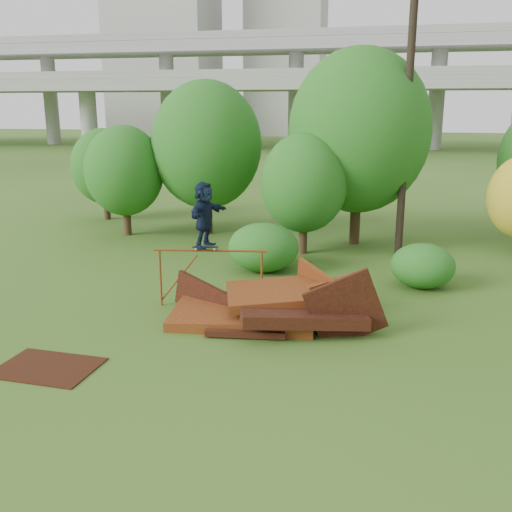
% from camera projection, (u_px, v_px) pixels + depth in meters
% --- Properties ---
extents(ground, '(240.00, 240.00, 0.00)m').
position_uv_depth(ground, '(272.00, 347.00, 13.07)').
color(ground, '#2D5116').
rests_on(ground, ground).
extents(scrap_pile, '(5.80, 3.40, 2.06)m').
position_uv_depth(scrap_pile, '(270.00, 309.00, 14.45)').
color(scrap_pile, '#4A220D').
rests_on(scrap_pile, ground).
extents(grind_rail, '(3.05, 0.53, 1.62)m').
position_uv_depth(grind_rail, '(211.00, 264.00, 15.43)').
color(grind_rail, brown).
rests_on(grind_rail, ground).
extents(skateboard, '(0.72, 0.29, 0.07)m').
position_uv_depth(skateboard, '(205.00, 247.00, 15.32)').
color(skateboard, black).
rests_on(skateboard, grind_rail).
extents(skater, '(0.88, 1.70, 1.76)m').
position_uv_depth(skater, '(204.00, 215.00, 15.09)').
color(skater, black).
rests_on(skater, skateboard).
extents(flat_plate, '(2.12, 1.56, 0.03)m').
position_uv_depth(flat_plate, '(48.00, 367.00, 12.00)').
color(flat_plate, black).
rests_on(flat_plate, ground).
extents(tree_0, '(3.29, 3.29, 4.64)m').
position_uv_depth(tree_0, '(124.00, 171.00, 23.85)').
color(tree_0, black).
rests_on(tree_0, ground).
extents(tree_1, '(4.64, 4.64, 6.46)m').
position_uv_depth(tree_1, '(206.00, 145.00, 23.89)').
color(tree_1, black).
rests_on(tree_1, ground).
extents(tree_2, '(3.17, 3.17, 4.47)m').
position_uv_depth(tree_2, '(304.00, 183.00, 20.80)').
color(tree_2, black).
rests_on(tree_2, ground).
extents(tree_3, '(5.46, 5.46, 7.57)m').
position_uv_depth(tree_3, '(359.00, 131.00, 21.87)').
color(tree_3, black).
rests_on(tree_3, ground).
extents(tree_6, '(3.13, 3.13, 4.38)m').
position_uv_depth(tree_6, '(104.00, 166.00, 27.32)').
color(tree_6, black).
rests_on(tree_6, ground).
extents(shrub_left, '(2.36, 2.18, 1.63)m').
position_uv_depth(shrub_left, '(263.00, 247.00, 18.92)').
color(shrub_left, '#175516').
rests_on(shrub_left, ground).
extents(shrub_right, '(1.92, 1.76, 1.36)m').
position_uv_depth(shrub_right, '(423.00, 266.00, 17.22)').
color(shrub_right, '#175516').
rests_on(shrub_right, ground).
extents(utility_pole, '(1.40, 0.28, 9.72)m').
position_uv_depth(utility_pole, '(407.00, 119.00, 20.19)').
color(utility_pole, black).
rests_on(utility_pole, ground).
extents(freeway_overpass, '(160.00, 15.00, 13.70)m').
position_uv_depth(freeway_overpass, '(365.00, 65.00, 69.99)').
color(freeway_overpass, gray).
rests_on(freeway_overpass, ground).
extents(building_left, '(18.00, 16.00, 35.00)m').
position_uv_depth(building_left, '(165.00, 40.00, 106.18)').
color(building_left, '#9E9E99').
rests_on(building_left, ground).
extents(building_right, '(14.00, 14.00, 28.00)m').
position_uv_depth(building_right, '(287.00, 60.00, 109.26)').
color(building_right, '#9E9E99').
rests_on(building_right, ground).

